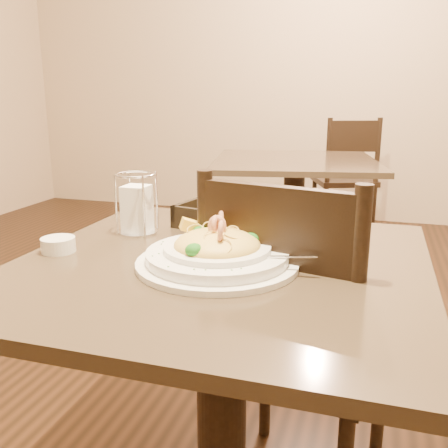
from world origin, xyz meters
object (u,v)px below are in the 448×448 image
(pasta_bowl, at_px, (217,252))
(bread_basket, at_px, (222,218))
(dining_chair_far, at_px, (346,175))
(drink_glass, at_px, (337,234))
(side_plate, at_px, (329,244))
(dining_chair_near, at_px, (294,339))
(napkin_caddy, at_px, (137,208))
(butter_ramekin, at_px, (58,245))
(background_table, at_px, (294,200))
(main_table, at_px, (222,354))

(pasta_bowl, height_order, bread_basket, pasta_bowl)
(dining_chair_far, xyz_separation_m, drink_glass, (0.14, -2.73, 0.30))
(bread_basket, height_order, side_plate, bread_basket)
(dining_chair_near, height_order, dining_chair_far, same)
(drink_glass, distance_m, napkin_caddy, 0.53)
(napkin_caddy, xyz_separation_m, butter_ramekin, (-0.10, -0.21, -0.05))
(dining_chair_far, distance_m, drink_glass, 2.75)
(dining_chair_near, xyz_separation_m, side_plate, (0.07, 0.05, 0.24))
(background_table, height_order, drink_glass, drink_glass)
(main_table, xyz_separation_m, butter_ramekin, (-0.39, -0.05, 0.25))
(dining_chair_far, bearing_deg, dining_chair_near, 70.21)
(dining_chair_far, relative_size, drink_glass, 7.60)
(dining_chair_near, xyz_separation_m, bread_basket, (-0.24, 0.16, 0.26))
(pasta_bowl, bearing_deg, dining_chair_near, 48.69)
(butter_ramekin, bearing_deg, dining_chair_near, 18.91)
(pasta_bowl, distance_m, bread_basket, 0.34)
(dining_chair_far, bearing_deg, bread_basket, 64.79)
(side_plate, bearing_deg, dining_chair_far, 92.61)
(main_table, bearing_deg, napkin_caddy, 151.60)
(main_table, xyz_separation_m, side_plate, (0.22, 0.18, 0.24))
(napkin_caddy, height_order, side_plate, napkin_caddy)
(side_plate, bearing_deg, drink_glass, -76.98)
(dining_chair_near, distance_m, side_plate, 0.26)
(drink_glass, relative_size, butter_ramekin, 1.54)
(background_table, relative_size, butter_ramekin, 13.32)
(main_table, height_order, dining_chair_far, dining_chair_far)
(side_plate, xyz_separation_m, butter_ramekin, (-0.61, -0.24, 0.01))
(bread_basket, bearing_deg, drink_glass, -31.99)
(pasta_bowl, relative_size, side_plate, 2.32)
(drink_glass, bearing_deg, dining_chair_far, 93.00)
(dining_chair_near, height_order, bread_basket, dining_chair_near)
(main_table, distance_m, napkin_caddy, 0.44)
(drink_glass, xyz_separation_m, bread_basket, (-0.33, 0.21, -0.04))
(main_table, height_order, bread_basket, bread_basket)
(side_plate, bearing_deg, bread_basket, 160.70)
(side_plate, relative_size, butter_ramekin, 2.13)
(dining_chair_near, xyz_separation_m, dining_chair_far, (-0.05, 2.68, 0.00))
(main_table, bearing_deg, butter_ramekin, -172.30)
(main_table, bearing_deg, drink_glass, 19.16)
(dining_chair_near, xyz_separation_m, pasta_bowl, (-0.15, -0.17, 0.27))
(drink_glass, height_order, napkin_caddy, napkin_caddy)
(bread_basket, relative_size, napkin_caddy, 1.58)
(main_table, xyz_separation_m, background_table, (-0.13, 1.80, 0.00))
(background_table, height_order, dining_chair_far, dining_chair_far)
(dining_chair_near, relative_size, napkin_caddy, 5.70)
(pasta_bowl, height_order, napkin_caddy, napkin_caddy)
(pasta_bowl, relative_size, bread_basket, 1.52)
(main_table, bearing_deg, background_table, 94.07)
(pasta_bowl, xyz_separation_m, butter_ramekin, (-0.39, -0.02, -0.01))
(background_table, xyz_separation_m, napkin_caddy, (-0.15, -1.65, 0.30))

